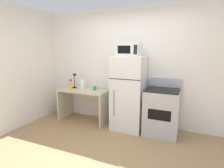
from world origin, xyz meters
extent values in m
plane|color=#9E7A51|center=(0.00, 0.00, 0.00)|extent=(12.00, 12.00, 0.00)
cube|color=white|center=(0.00, 1.70, 1.30)|extent=(5.00, 0.10, 2.60)
cube|color=beige|center=(-1.09, 1.35, 0.73)|extent=(1.17, 0.57, 0.04)
cube|color=beige|center=(-1.65, 1.35, 0.35)|extent=(0.04, 0.57, 0.71)
cube|color=beige|center=(-0.52, 1.35, 0.35)|extent=(0.04, 0.57, 0.71)
cylinder|color=black|center=(-1.41, 1.44, 0.76)|extent=(0.11, 0.11, 0.02)
cylinder|color=black|center=(-1.41, 1.44, 0.90)|extent=(0.02, 0.02, 0.26)
cone|color=black|center=(-1.38, 1.42, 1.07)|extent=(0.10, 0.10, 0.08)
cylinder|color=#338C66|center=(-0.82, 1.41, 0.80)|extent=(0.08, 0.08, 0.09)
cylinder|color=yellow|center=(-1.36, 1.22, 0.83)|extent=(0.06, 0.06, 0.16)
cylinder|color=white|center=(-1.36, 1.22, 0.93)|extent=(0.02, 0.02, 0.04)
cube|color=red|center=(-1.36, 1.21, 0.98)|extent=(0.06, 0.03, 0.04)
cylinder|color=white|center=(-1.16, 1.40, 0.87)|extent=(0.11, 0.11, 0.24)
cube|color=white|center=(0.04, 1.33, 0.78)|extent=(0.65, 0.61, 1.56)
cube|color=black|center=(0.04, 1.02, 1.12)|extent=(0.63, 0.00, 0.01)
cylinder|color=gray|center=(-0.17, 1.01, 0.62)|extent=(0.02, 0.02, 0.54)
cube|color=silver|center=(0.04, 1.31, 1.69)|extent=(0.46, 0.34, 0.26)
cube|color=black|center=(-0.01, 1.13, 1.69)|extent=(0.26, 0.01, 0.15)
cube|color=black|center=(0.22, 1.13, 1.69)|extent=(0.07, 0.01, 0.18)
cube|color=#B7B7BC|center=(0.74, 1.33, 0.45)|extent=(0.66, 0.60, 0.90)
cube|color=black|center=(0.74, 1.33, 0.91)|extent=(0.63, 0.58, 0.02)
cube|color=#B7B7BC|center=(0.74, 1.61, 1.01)|extent=(0.66, 0.04, 0.18)
cube|color=black|center=(0.74, 1.03, 0.50)|extent=(0.42, 0.01, 0.20)
camera|label=1|loc=(1.21, -2.25, 1.69)|focal=29.26mm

